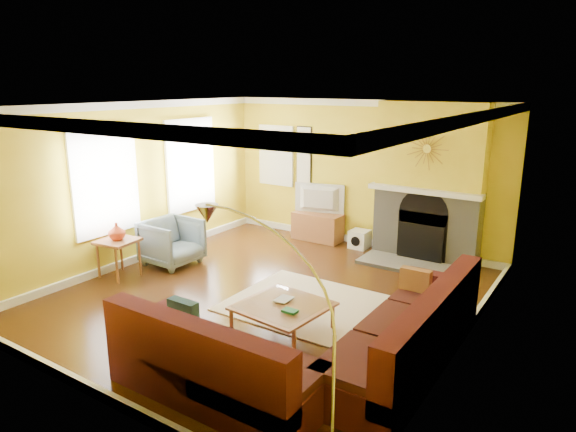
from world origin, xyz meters
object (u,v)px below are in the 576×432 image
Objects in this scene: side_table at (119,258)px; arc_lamp at (273,340)px; coffee_table at (283,319)px; armchair at (172,242)px; sectional_sofa at (312,313)px; media_console at (318,227)px.

arc_lamp is at bearing -23.90° from side_table.
coffee_table is 3.15m from armchair.
sectional_sofa is 5.57× the size of side_table.
armchair is at bearing 145.34° from arc_lamp.
side_table reaches higher than media_console.
sectional_sofa reaches higher than media_console.
armchair is at bearing 72.90° from side_table.
sectional_sofa is 4.29m from media_console.
sectional_sofa is 1.68× the size of arc_lamp.
armchair is at bearing 161.15° from sectional_sofa.
side_table is 4.78m from arc_lamp.
arc_lamp is (4.32, -1.91, 0.71)m from side_table.
media_console is 0.48× the size of arc_lamp.
coffee_table is 0.49× the size of arc_lamp.
arc_lamp reaches higher than side_table.
sectional_sofa is at bearing -107.65° from armchair.
arc_lamp is at bearing -69.78° from sectional_sofa.
media_console is at bearing 64.82° from side_table.
arc_lamp reaches higher than sectional_sofa.
side_table is (-3.24, 0.16, 0.11)m from coffee_table.
side_table is at bearing 164.11° from armchair.
arc_lamp is (0.60, -1.62, 0.56)m from sectional_sofa.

